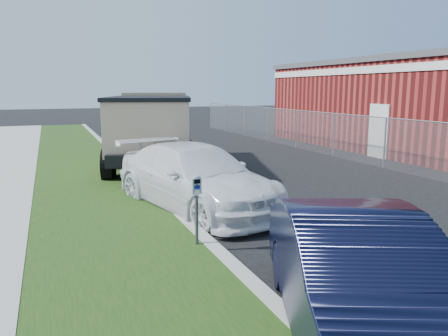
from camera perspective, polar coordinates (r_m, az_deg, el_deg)
name	(u,v)px	position (r m, az deg, el deg)	size (l,w,h in m)	color
ground	(298,215)	(10.07, 9.61, -6.02)	(120.00, 120.00, 0.00)	black
streetside	(33,214)	(10.59, -23.72, -5.58)	(6.12, 50.00, 0.15)	gray
chainlink_fence	(334,126)	(18.90, 14.23, 5.29)	(0.06, 30.06, 30.00)	slate
brick_building	(426,103)	(23.58, 24.84, 7.69)	(9.20, 14.20, 4.17)	maroon
parking_meter	(196,195)	(7.50, -3.63, -3.52)	(0.18, 0.13, 1.24)	#3F4247
white_wagon	(195,177)	(10.39, -3.80, -1.13)	(2.11, 5.18, 1.50)	white
navy_sedan	(359,280)	(5.18, 17.22, -13.84)	(1.53, 4.40, 1.45)	black
dump_truck	(153,125)	(16.18, -9.28, 5.54)	(4.31, 7.24, 2.67)	black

